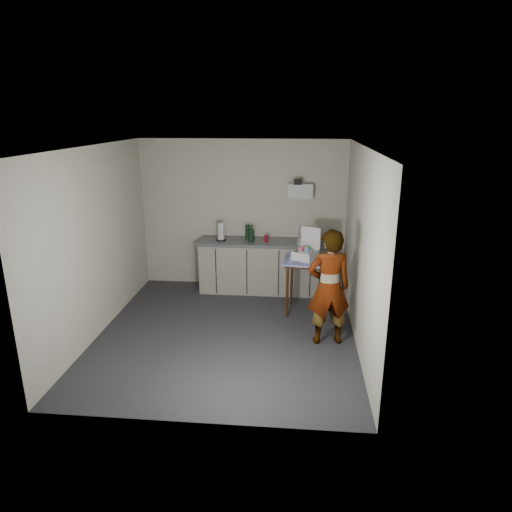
# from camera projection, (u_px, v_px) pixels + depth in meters

# --- Properties ---
(ground) EXTENTS (4.00, 4.00, 0.00)m
(ground) POSITION_uv_depth(u_px,v_px,m) (227.00, 333.00, 6.53)
(ground) COLOR #28272C
(ground) RESTS_ON ground
(wall_back) EXTENTS (3.60, 0.02, 2.60)m
(wall_back) POSITION_uv_depth(u_px,v_px,m) (243.00, 215.00, 8.03)
(wall_back) COLOR beige
(wall_back) RESTS_ON ground
(wall_right) EXTENTS (0.02, 4.00, 2.60)m
(wall_right) POSITION_uv_depth(u_px,v_px,m) (360.00, 249.00, 5.98)
(wall_right) COLOR beige
(wall_right) RESTS_ON ground
(wall_left) EXTENTS (0.02, 4.00, 2.60)m
(wall_left) POSITION_uv_depth(u_px,v_px,m) (97.00, 242.00, 6.30)
(wall_left) COLOR beige
(wall_left) RESTS_ON ground
(ceiling) EXTENTS (3.60, 4.00, 0.01)m
(ceiling) POSITION_uv_depth(u_px,v_px,m) (223.00, 147.00, 5.75)
(ceiling) COLOR silver
(ceiling) RESTS_ON wall_back
(kitchen_counter) EXTENTS (2.24, 0.62, 0.91)m
(kitchen_counter) POSITION_uv_depth(u_px,v_px,m) (264.00, 267.00, 7.98)
(kitchen_counter) COLOR black
(kitchen_counter) RESTS_ON ground
(wall_shelf) EXTENTS (0.42, 0.18, 0.37)m
(wall_shelf) POSITION_uv_depth(u_px,v_px,m) (300.00, 191.00, 7.74)
(wall_shelf) COLOR silver
(wall_shelf) RESTS_ON ground
(side_table) EXTENTS (0.74, 0.74, 0.87)m
(side_table) POSITION_uv_depth(u_px,v_px,m) (306.00, 266.00, 7.02)
(side_table) COLOR #3B200D
(side_table) RESTS_ON ground
(standing_man) EXTENTS (0.64, 0.48, 1.59)m
(standing_man) POSITION_uv_depth(u_px,v_px,m) (329.00, 288.00, 6.03)
(standing_man) COLOR #B2A593
(standing_man) RESTS_ON ground
(soap_bottle) EXTENTS (0.15, 0.15, 0.29)m
(soap_bottle) POSITION_uv_depth(u_px,v_px,m) (251.00, 233.00, 7.76)
(soap_bottle) COLOR black
(soap_bottle) RESTS_ON kitchen_counter
(soda_can) EXTENTS (0.06, 0.06, 0.12)m
(soda_can) POSITION_uv_depth(u_px,v_px,m) (266.00, 238.00, 7.77)
(soda_can) COLOR red
(soda_can) RESTS_ON kitchen_counter
(dark_bottle) EXTENTS (0.08, 0.08, 0.26)m
(dark_bottle) POSITION_uv_depth(u_px,v_px,m) (247.00, 232.00, 7.88)
(dark_bottle) COLOR black
(dark_bottle) RESTS_ON kitchen_counter
(paper_towel) EXTENTS (0.17, 0.17, 0.31)m
(paper_towel) POSITION_uv_depth(u_px,v_px,m) (221.00, 232.00, 7.83)
(paper_towel) COLOR black
(paper_towel) RESTS_ON kitchen_counter
(dish_rack) EXTENTS (0.36, 0.27, 0.25)m
(dish_rack) POSITION_uv_depth(u_px,v_px,m) (308.00, 238.00, 7.77)
(dish_rack) COLOR white
(dish_rack) RESTS_ON kitchen_counter
(bakery_box) EXTENTS (0.45, 0.46, 0.47)m
(bakery_box) POSITION_uv_depth(u_px,v_px,m) (306.00, 252.00, 6.99)
(bakery_box) COLOR silver
(bakery_box) RESTS_ON side_table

